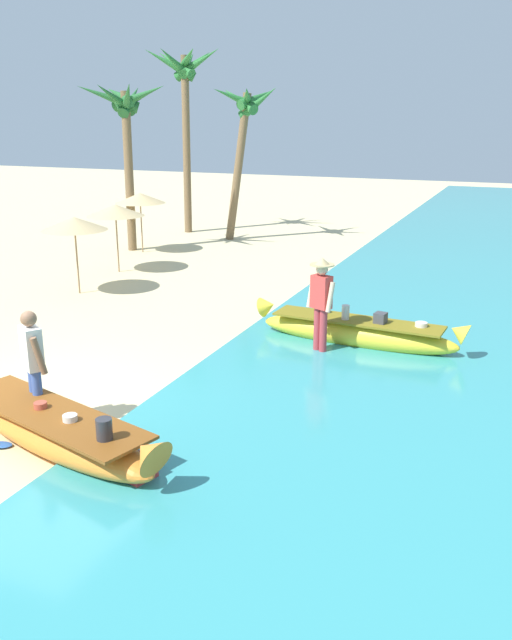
{
  "coord_description": "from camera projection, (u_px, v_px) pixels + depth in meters",
  "views": [
    {
      "loc": [
        6.86,
        -7.52,
        4.28
      ],
      "look_at": [
        2.61,
        2.68,
        0.9
      ],
      "focal_mm": 37.69,
      "sensor_mm": 36.0,
      "label": 1
    }
  ],
  "objects": [
    {
      "name": "palm_tree_tall_inland",
      "position": [
        184.0,
        83.0,
        24.03
      ],
      "size": [
        2.95,
        2.45,
        6.66
      ],
      "color": "brown",
      "rests_on": "ground"
    },
    {
      "name": "ground_plane",
      "position": [
        35.0,
        403.0,
        10.41
      ],
      "size": [
        80.0,
        80.0,
        0.0
      ],
      "primitive_type": "plane",
      "color": "beige"
    },
    {
      "name": "boat_yellow_midground",
      "position": [
        357.0,
        332.0,
        12.81
      ],
      "size": [
        4.19,
        0.93,
        0.84
      ],
      "color": "yellow",
      "rests_on": "ground"
    },
    {
      "name": "palm_tree_leaning_seaward",
      "position": [
        126.0,
        113.0,
        20.89
      ],
      "size": [
        2.89,
        2.48,
        5.33
      ],
      "color": "brown",
      "rests_on": "ground"
    },
    {
      "name": "person_tourist_customer",
      "position": [
        33.0,
        363.0,
        9.29
      ],
      "size": [
        0.57,
        0.46,
        1.74
      ],
      "color": "#3D5BA8",
      "rests_on": "ground"
    },
    {
      "name": "cooler_box",
      "position": [
        134.0,
        470.0,
        8.11
      ],
      "size": [
        0.57,
        0.47,
        0.33
      ],
      "primitive_type": "cube",
      "rotation": [
        0.0,
        0.0,
        -0.29
      ],
      "color": "#C63838",
      "rests_on": "ground"
    },
    {
      "name": "parasol_row_1",
      "position": [
        115.0,
        210.0,
        18.63
      ],
      "size": [
        1.6,
        1.6,
        1.91
      ],
      "color": "#8E6B47",
      "rests_on": "ground"
    },
    {
      "name": "boat_orange_foreground",
      "position": [
        53.0,
        429.0,
        8.86
      ],
      "size": [
        4.14,
        1.83,
        0.86
      ],
      "color": "orange",
      "rests_on": "ground"
    },
    {
      "name": "person_vendor_hatted",
      "position": [
        321.0,
        300.0,
        12.17
      ],
      "size": [
        0.58,
        0.44,
        1.85
      ],
      "color": "#B2383D",
      "rests_on": "ground"
    },
    {
      "name": "parasol_row_0",
      "position": [
        74.0,
        224.0,
        16.33
      ],
      "size": [
        1.6,
        1.6,
        1.91
      ],
      "color": "#8E6B47",
      "rests_on": "ground"
    },
    {
      "name": "parasol_row_2",
      "position": [
        140.0,
        198.0,
        21.37
      ],
      "size": [
        1.6,
        1.6,
        1.91
      ],
      "color": "#8E6B47",
      "rests_on": "ground"
    },
    {
      "name": "palm_tree_mid_cluster",
      "position": [
        245.0,
        118.0,
        22.71
      ],
      "size": [
        2.58,
        2.61,
        5.33
      ],
      "color": "brown",
      "rests_on": "ground"
    }
  ]
}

